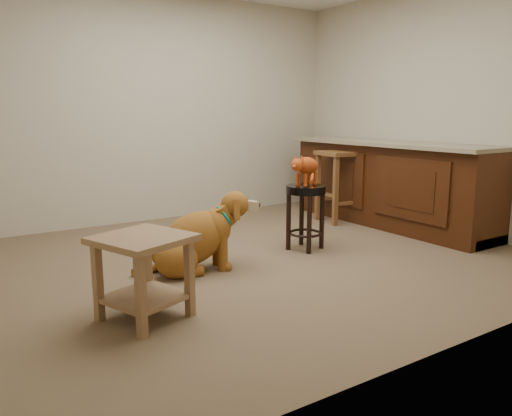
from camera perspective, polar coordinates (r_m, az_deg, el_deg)
floor at (r=4.42m, az=0.44°, el=-5.62°), size 4.50×4.00×0.01m
room_shell at (r=4.26m, az=0.47°, el=16.56°), size 4.54×4.04×2.62m
cabinet_run at (r=5.81m, az=14.99°, el=2.44°), size 0.70×2.56×0.94m
padded_stool at (r=4.60m, az=5.69°, el=0.43°), size 0.39×0.39×0.60m
wood_stool at (r=5.86m, az=9.49°, el=2.60°), size 0.49×0.49×0.82m
side_table at (r=3.13m, az=-12.73°, el=-6.30°), size 0.65×0.65×0.53m
golden_retriever at (r=4.02m, az=-7.03°, el=-3.66°), size 1.03×0.58×0.67m
tabby_kitten at (r=4.54m, az=5.68°, el=4.71°), size 0.45×0.31×0.32m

